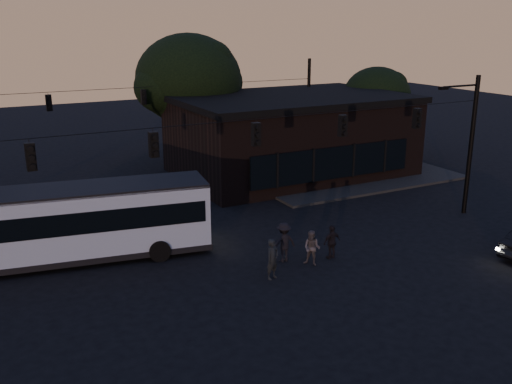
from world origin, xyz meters
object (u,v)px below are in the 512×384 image
building (291,135)px  bus (73,220)px  pedestrian_d (284,242)px  pedestrian_a (273,259)px  pedestrian_b (312,248)px  pedestrian_c (332,242)px

building → bus: building is taller
building → pedestrian_d: 15.53m
building → pedestrian_a: 17.35m
building → pedestrian_a: bearing=-123.5°
building → bus: bearing=-151.9°
pedestrian_a → pedestrian_b: pedestrian_a is taller
building → pedestrian_c: building is taller
pedestrian_c → pedestrian_a: bearing=4.4°
bus → pedestrian_a: size_ratio=7.02×
building → pedestrian_d: size_ratio=8.65×
building → pedestrian_a: building is taller
building → pedestrian_b: size_ratio=9.89×
bus → pedestrian_c: 11.37m
pedestrian_b → pedestrian_c: same height
pedestrian_b → building: bearing=113.8°
pedestrian_d → pedestrian_b: bearing=132.3°
pedestrian_b → pedestrian_a: bearing=-118.2°
bus → pedestrian_d: (8.04, -4.39, -0.96)m
bus → pedestrian_c: bearing=-17.5°
pedestrian_c → pedestrian_d: (-2.05, 0.73, 0.11)m
pedestrian_a → pedestrian_d: bearing=25.6°
bus → pedestrian_d: 9.22m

